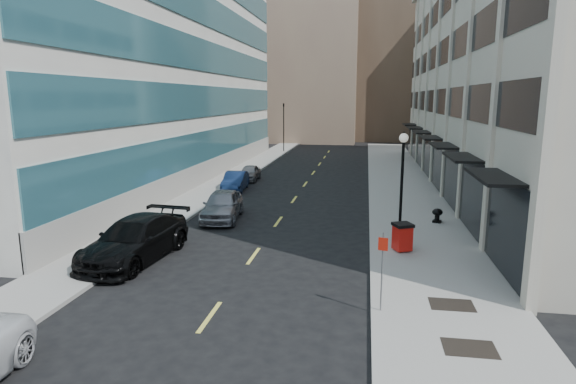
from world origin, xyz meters
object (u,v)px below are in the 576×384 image
(traffic_signal, at_px, (284,106))
(car_silver_sedan, at_px, (222,205))
(lamppost, at_px, (402,176))
(car_blue_sedan, at_px, (235,181))
(sign_post, at_px, (382,261))
(urn_planter, at_px, (437,214))
(car_black_pickup, at_px, (135,240))
(trash_bin, at_px, (402,236))
(car_grey_sedan, at_px, (250,173))

(traffic_signal, relative_size, car_silver_sedan, 1.44)
(traffic_signal, relative_size, lamppost, 1.36)
(traffic_signal, bearing_deg, lamppost, -72.05)
(car_blue_sedan, bearing_deg, sign_post, -67.43)
(car_blue_sedan, bearing_deg, lamppost, -49.97)
(car_blue_sedan, height_order, urn_planter, car_blue_sedan)
(lamppost, height_order, urn_planter, lamppost)
(traffic_signal, xyz_separation_m, urn_planter, (14.10, -33.36, -5.11))
(traffic_signal, bearing_deg, car_silver_sedan, -86.13)
(sign_post, distance_m, urn_planter, 12.16)
(traffic_signal, xyz_separation_m, sign_post, (10.80, -45.01, -3.93))
(car_black_pickup, height_order, trash_bin, car_black_pickup)
(car_blue_sedan, relative_size, lamppost, 0.82)
(car_black_pickup, bearing_deg, sign_post, -14.19)
(car_silver_sedan, relative_size, sign_post, 1.89)
(traffic_signal, distance_m, car_silver_sedan, 34.43)
(car_grey_sedan, relative_size, lamppost, 0.73)
(traffic_signal, height_order, car_black_pickup, traffic_signal)
(car_grey_sedan, bearing_deg, car_silver_sedan, -85.33)
(urn_planter, bearing_deg, car_black_pickup, -149.40)
(car_grey_sedan, height_order, sign_post, sign_post)
(traffic_signal, xyz_separation_m, car_grey_sedan, (0.70, -21.00, -5.08))
(sign_post, bearing_deg, traffic_signal, 117.84)
(car_grey_sedan, distance_m, trash_bin, 20.93)
(lamppost, bearing_deg, car_blue_sedan, 134.75)
(car_blue_sedan, bearing_deg, car_grey_sedan, 85.28)
(car_silver_sedan, bearing_deg, traffic_signal, 87.15)
(traffic_signal, distance_m, urn_planter, 36.58)
(sign_post, bearing_deg, urn_planter, 88.52)
(car_silver_sedan, relative_size, trash_bin, 3.90)
(trash_bin, relative_size, sign_post, 0.48)
(car_silver_sedan, bearing_deg, car_black_pickup, -109.10)
(car_grey_sedan, xyz_separation_m, urn_planter, (13.40, -12.36, -0.03))
(car_black_pickup, height_order, car_silver_sedan, car_black_pickup)
(urn_planter, bearing_deg, car_silver_sedan, -176.91)
(trash_bin, xyz_separation_m, sign_post, (-1.08, -6.32, 0.97))
(car_blue_sedan, xyz_separation_m, urn_planter, (13.40, -7.93, -0.08))
(lamppost, height_order, sign_post, lamppost)
(car_blue_sedan, relative_size, urn_planter, 5.52)
(car_black_pickup, distance_m, lamppost, 12.30)
(lamppost, bearing_deg, sign_post, -97.57)
(car_black_pickup, relative_size, car_blue_sedan, 1.47)
(car_silver_sedan, bearing_deg, urn_planter, -3.62)
(sign_post, xyz_separation_m, urn_planter, (3.30, 11.65, -1.18))
(traffic_signal, height_order, car_blue_sedan, traffic_signal)
(car_black_pickup, distance_m, urn_planter, 15.57)
(car_silver_sedan, distance_m, car_blue_sedan, 8.72)
(car_grey_sedan, height_order, urn_planter, car_grey_sedan)
(trash_bin, bearing_deg, urn_planter, 43.42)
(car_silver_sedan, height_order, lamppost, lamppost)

